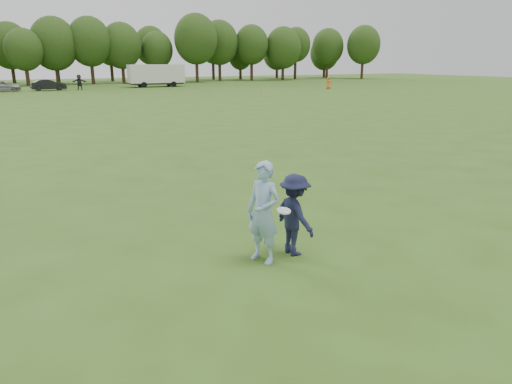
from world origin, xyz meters
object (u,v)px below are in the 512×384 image
(player_far_d, at_px, (79,82))
(car_f, at_px, (48,85))
(player_far_c, at_px, (328,83))
(field_cone, at_px, (261,91))
(defender, at_px, (295,215))
(cargo_trailer, at_px, (156,75))
(car_e, at_px, (3,86))
(thrower, at_px, (263,212))

(player_far_d, distance_m, car_f, 3.81)
(player_far_c, xyz_separation_m, field_cone, (-11.11, -1.22, -0.69))
(defender, height_order, player_far_c, player_far_c)
(player_far_d, distance_m, cargo_trailer, 11.28)
(defender, relative_size, player_far_d, 0.83)
(defender, bearing_deg, car_f, -3.48)
(cargo_trailer, bearing_deg, car_e, -174.67)
(car_f, bearing_deg, car_e, 85.25)
(thrower, height_order, car_f, thrower)
(car_e, bearing_deg, defender, -176.63)
(car_f, relative_size, cargo_trailer, 0.48)
(player_far_c, distance_m, player_far_d, 33.52)
(player_far_d, height_order, field_cone, player_far_d)
(thrower, height_order, car_e, thrower)
(car_f, relative_size, field_cone, 14.32)
(thrower, height_order, field_cone, thrower)
(thrower, height_order, cargo_trailer, cargo_trailer)
(defender, xyz_separation_m, cargo_trailer, (13.96, 61.01, 0.94))
(player_far_d, height_order, car_e, player_far_d)
(player_far_c, relative_size, player_far_d, 0.83)
(thrower, xyz_separation_m, defender, (0.72, 0.01, -0.16))
(defender, distance_m, car_e, 59.46)
(cargo_trailer, bearing_deg, car_f, -172.90)
(defender, height_order, car_e, defender)
(player_far_c, bearing_deg, car_e, -10.51)
(car_e, bearing_deg, cargo_trailer, -87.21)
(car_e, height_order, field_cone, car_e)
(thrower, height_order, player_far_c, thrower)
(field_cone, bearing_deg, player_far_d, 143.03)
(thrower, distance_m, car_e, 59.40)
(defender, relative_size, player_far_c, 1.00)
(thrower, xyz_separation_m, car_f, (-0.14, 59.18, -0.29))
(car_f, height_order, cargo_trailer, cargo_trailer)
(defender, height_order, player_far_d, player_far_d)
(field_cone, height_order, cargo_trailer, cargo_trailer)
(thrower, bearing_deg, player_far_c, 118.45)
(player_far_c, bearing_deg, thrower, 61.58)
(defender, height_order, cargo_trailer, cargo_trailer)
(car_f, bearing_deg, field_cone, -127.96)
(car_f, distance_m, cargo_trailer, 14.97)
(player_far_d, height_order, cargo_trailer, cargo_trailer)
(thrower, xyz_separation_m, player_far_c, (34.31, 45.30, -0.16))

